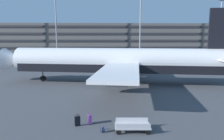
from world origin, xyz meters
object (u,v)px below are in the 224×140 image
Objects in this scene: suitcase_laid_flat at (77,121)px; suitcase_upright at (90,119)px; airliner at (120,62)px; backpack_red at (103,129)px; baggage_cart at (132,126)px.

suitcase_laid_flat is 1.11× the size of suitcase_upright.
airliner is 16.92m from suitcase_laid_flat.
airliner is 38.60× the size of suitcase_laid_flat.
airliner is at bearing 81.38° from backpack_red.
backpack_red is 2.20m from baggage_cart.
suitcase_laid_flat is 2.39m from backpack_red.
suitcase_upright reaches higher than baggage_cart.
suitcase_laid_flat is at bearing -106.11° from airliner.
airliner is 17.45m from baggage_cart.
backpack_red is at bearing -177.20° from baggage_cart.
suitcase_laid_flat is at bearing -161.31° from suitcase_upright.
suitcase_laid_flat reaches higher than baggage_cart.
baggage_cart is (4.19, -1.18, -0.00)m from suitcase_laid_flat.
suitcase_laid_flat is 1.01m from suitcase_upright.
suitcase_laid_flat is at bearing 147.30° from backpack_red.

